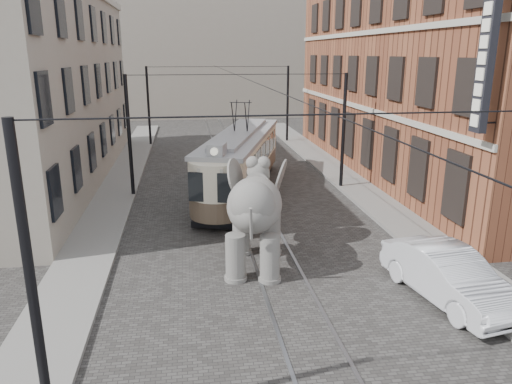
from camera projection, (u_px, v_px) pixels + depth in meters
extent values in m
plane|color=#413F3C|center=(262.00, 233.00, 19.45)|extent=(120.00, 120.00, 0.00)
cube|color=slate|center=(404.00, 224.00, 20.26)|extent=(2.00, 60.00, 0.15)
cube|color=slate|center=(94.00, 240.00, 18.53)|extent=(2.00, 60.00, 0.15)
cube|color=brown|center=(427.00, 70.00, 27.88)|extent=(8.00, 26.00, 12.00)
cube|color=gray|center=(32.00, 91.00, 26.05)|extent=(7.00, 24.00, 10.00)
cube|color=gray|center=(208.00, 52.00, 55.56)|extent=(28.00, 10.00, 14.00)
imported|color=silver|center=(448.00, 275.00, 14.01)|extent=(2.43, 4.87, 1.53)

